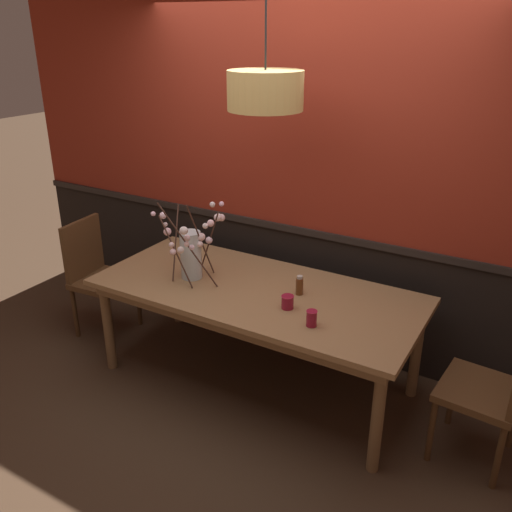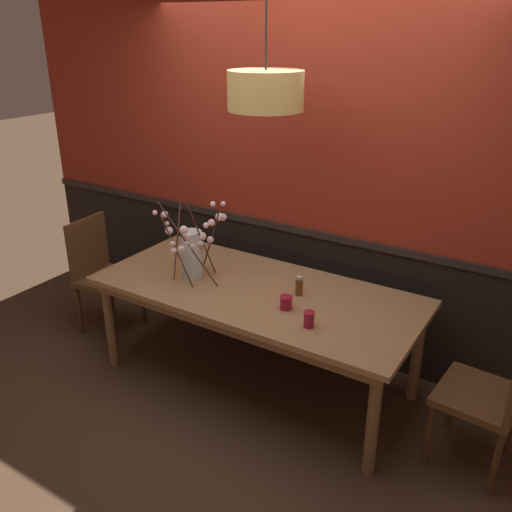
{
  "view_description": "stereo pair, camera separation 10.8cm",
  "coord_description": "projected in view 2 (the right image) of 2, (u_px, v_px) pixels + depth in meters",
  "views": [
    {
      "loc": [
        1.64,
        -2.8,
        2.34
      ],
      "look_at": [
        0.0,
        0.0,
        0.97
      ],
      "focal_mm": 38.13,
      "sensor_mm": 36.0,
      "label": 1
    },
    {
      "loc": [
        1.73,
        -2.74,
        2.34
      ],
      "look_at": [
        0.0,
        0.0,
        0.97
      ],
      "focal_mm": 38.13,
      "sensor_mm": 36.0,
      "label": 2
    }
  ],
  "objects": [
    {
      "name": "condiment_bottle",
      "position": [
        299.0,
        286.0,
        3.51
      ],
      "size": [
        0.05,
        0.05,
        0.13
      ],
      "color": "brown",
      "rests_on": "dining_table"
    },
    {
      "name": "pendant_lamp",
      "position": [
        266.0,
        91.0,
        3.17
      ],
      "size": [
        0.45,
        0.45,
        0.8
      ],
      "color": "tan"
    },
    {
      "name": "dining_table",
      "position": [
        256.0,
        299.0,
        3.64
      ],
      "size": [
        2.19,
        0.98,
        0.73
      ],
      "color": "#997047",
      "rests_on": "ground"
    },
    {
      "name": "chair_far_side_right",
      "position": [
        350.0,
        279.0,
        4.23
      ],
      "size": [
        0.47,
        0.44,
        0.96
      ],
      "color": "brown",
      "rests_on": "ground"
    },
    {
      "name": "vase_with_blossoms",
      "position": [
        193.0,
        251.0,
        3.71
      ],
      "size": [
        0.49,
        0.53,
        0.61
      ],
      "color": "silver",
      "rests_on": "dining_table"
    },
    {
      "name": "ground_plane",
      "position": [
        256.0,
        380.0,
        3.9
      ],
      "size": [
        24.0,
        24.0,
        0.0
      ],
      "primitive_type": "plane",
      "color": "#422D1E"
    },
    {
      "name": "back_wall",
      "position": [
        308.0,
        177.0,
        3.93
      ],
      "size": [
        5.29,
        0.14,
        2.68
      ],
      "color": "black",
      "rests_on": "ground"
    },
    {
      "name": "chair_head_west_end",
      "position": [
        100.0,
        269.0,
        4.4
      ],
      "size": [
        0.44,
        0.47,
        0.94
      ],
      "color": "brown",
      "rests_on": "ground"
    },
    {
      "name": "chair_head_east_end",
      "position": [
        495.0,
        390.0,
        2.95
      ],
      "size": [
        0.46,
        0.49,
        0.93
      ],
      "color": "brown",
      "rests_on": "ground"
    },
    {
      "name": "candle_holder_nearer_center",
      "position": [
        309.0,
        319.0,
        3.14
      ],
      "size": [
        0.07,
        0.07,
        0.1
      ],
      "color": "maroon",
      "rests_on": "dining_table"
    },
    {
      "name": "candle_holder_nearer_edge",
      "position": [
        286.0,
        302.0,
        3.34
      ],
      "size": [
        0.08,
        0.08,
        0.09
      ],
      "color": "maroon",
      "rests_on": "dining_table"
    },
    {
      "name": "chair_far_side_left",
      "position": [
        279.0,
        260.0,
        4.56
      ],
      "size": [
        0.44,
        0.42,
        0.95
      ],
      "color": "brown",
      "rests_on": "ground"
    }
  ]
}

